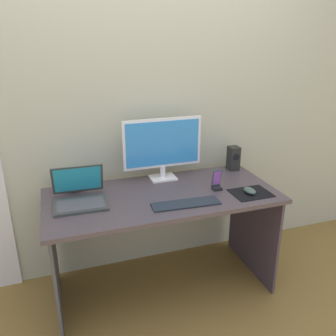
{
  "coord_description": "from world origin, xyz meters",
  "views": [
    {
      "loc": [
        -0.61,
        -1.94,
        1.67
      ],
      "look_at": [
        0.03,
        -0.02,
        0.91
      ],
      "focal_mm": 37.4,
      "sensor_mm": 36.0,
      "label": 1
    }
  ],
  "objects_px": {
    "keyboard_external": "(186,204)",
    "phone_in_dock": "(217,183)",
    "monitor": "(163,146)",
    "speaker_right": "(233,158)",
    "mouse": "(250,191)",
    "laptop": "(80,196)",
    "fishbowl": "(74,179)"
  },
  "relations": [
    {
      "from": "monitor",
      "to": "speaker_right",
      "type": "distance_m",
      "value": 0.58
    },
    {
      "from": "speaker_right",
      "to": "laptop",
      "type": "relative_size",
      "value": 0.56
    },
    {
      "from": "monitor",
      "to": "phone_in_dock",
      "type": "distance_m",
      "value": 0.45
    },
    {
      "from": "speaker_right",
      "to": "phone_in_dock",
      "type": "distance_m",
      "value": 0.41
    },
    {
      "from": "monitor",
      "to": "mouse",
      "type": "distance_m",
      "value": 0.65
    },
    {
      "from": "phone_in_dock",
      "to": "mouse",
      "type": "bearing_deg",
      "value": -37.42
    },
    {
      "from": "laptop",
      "to": "monitor",
      "type": "bearing_deg",
      "value": 19.23
    },
    {
      "from": "fishbowl",
      "to": "phone_in_dock",
      "type": "xyz_separation_m",
      "value": [
        0.89,
        -0.3,
        -0.02
      ]
    },
    {
      "from": "speaker_right",
      "to": "mouse",
      "type": "distance_m",
      "value": 0.44
    },
    {
      "from": "monitor",
      "to": "phone_in_dock",
      "type": "xyz_separation_m",
      "value": [
        0.28,
        -0.29,
        -0.19
      ]
    },
    {
      "from": "laptop",
      "to": "mouse",
      "type": "distance_m",
      "value": 1.06
    },
    {
      "from": "mouse",
      "to": "monitor",
      "type": "bearing_deg",
      "value": 129.36
    },
    {
      "from": "keyboard_external",
      "to": "fishbowl",
      "type": "bearing_deg",
      "value": 147.68
    },
    {
      "from": "fishbowl",
      "to": "keyboard_external",
      "type": "xyz_separation_m",
      "value": [
        0.61,
        -0.44,
        -0.07
      ]
    },
    {
      "from": "mouse",
      "to": "phone_in_dock",
      "type": "xyz_separation_m",
      "value": [
        -0.17,
        0.13,
        0.03
      ]
    },
    {
      "from": "laptop",
      "to": "phone_in_dock",
      "type": "height_order",
      "value": "laptop"
    },
    {
      "from": "keyboard_external",
      "to": "monitor",
      "type": "bearing_deg",
      "value": 94.03
    },
    {
      "from": "keyboard_external",
      "to": "phone_in_dock",
      "type": "distance_m",
      "value": 0.31
    },
    {
      "from": "laptop",
      "to": "fishbowl",
      "type": "distance_m",
      "value": 0.22
    },
    {
      "from": "laptop",
      "to": "phone_in_dock",
      "type": "bearing_deg",
      "value": -5.5
    },
    {
      "from": "keyboard_external",
      "to": "mouse",
      "type": "distance_m",
      "value": 0.44
    },
    {
      "from": "monitor",
      "to": "keyboard_external",
      "type": "height_order",
      "value": "monitor"
    },
    {
      "from": "phone_in_dock",
      "to": "speaker_right",
      "type": "bearing_deg",
      "value": 46.42
    },
    {
      "from": "laptop",
      "to": "phone_in_dock",
      "type": "distance_m",
      "value": 0.87
    },
    {
      "from": "monitor",
      "to": "keyboard_external",
      "type": "distance_m",
      "value": 0.49
    },
    {
      "from": "mouse",
      "to": "phone_in_dock",
      "type": "distance_m",
      "value": 0.22
    },
    {
      "from": "monitor",
      "to": "mouse",
      "type": "bearing_deg",
      "value": -43.2
    },
    {
      "from": "laptop",
      "to": "keyboard_external",
      "type": "bearing_deg",
      "value": -20.79
    },
    {
      "from": "monitor",
      "to": "fishbowl",
      "type": "height_order",
      "value": "monitor"
    },
    {
      "from": "keyboard_external",
      "to": "phone_in_dock",
      "type": "xyz_separation_m",
      "value": [
        0.27,
        0.14,
        0.04
      ]
    },
    {
      "from": "speaker_right",
      "to": "laptop",
      "type": "distance_m",
      "value": 1.17
    },
    {
      "from": "keyboard_external",
      "to": "speaker_right",
      "type": "bearing_deg",
      "value": 41.7
    }
  ]
}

